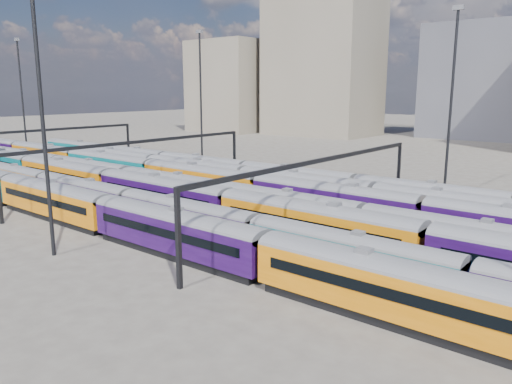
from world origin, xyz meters
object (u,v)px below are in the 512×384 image
Objects in this scene: rake_0 at (107,210)px; mast_2 at (41,102)px; rake_1 at (186,213)px; rake_2 at (229,203)px.

mast_2 is at bearing -77.50° from rake_0.
rake_1 is 5.24m from rake_2.
rake_2 is (1.52, 5.00, 0.41)m from rake_1.
mast_2 is (1.55, -7.00, 11.25)m from rake_0.
rake_0 is 8.24m from rake_1.
rake_0 is 4.93× the size of mast_2.
rake_0 is at bearing -128.90° from rake_2.
mast_2 is at bearing -110.97° from rake_2.
rake_2 is 5.14× the size of mast_2.
rake_0 is 12.85m from rake_2.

